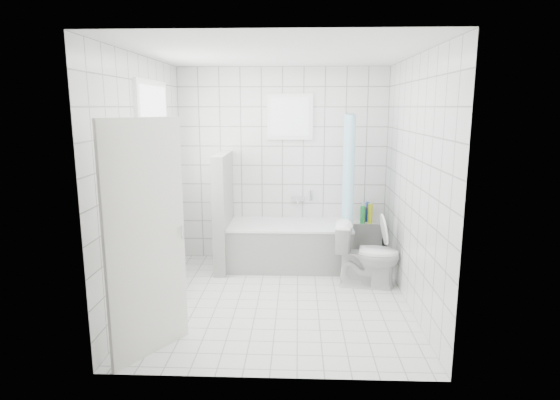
{
  "coord_description": "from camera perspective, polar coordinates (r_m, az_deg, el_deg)",
  "views": [
    {
      "loc": [
        0.21,
        -4.8,
        2.08
      ],
      "look_at": [
        0.01,
        0.35,
        1.05
      ],
      "focal_mm": 30.0,
      "sensor_mm": 36.0,
      "label": 1
    }
  ],
  "objects": [
    {
      "name": "tub_faucet",
      "position": [
        6.38,
        2.19,
        0.17
      ],
      "size": [
        0.18,
        0.06,
        0.06
      ],
      "primitive_type": "cube",
      "color": "silver",
      "rests_on": "wall_back"
    },
    {
      "name": "window_back",
      "position": [
        6.26,
        1.23,
        10.1
      ],
      "size": [
        0.5,
        0.01,
        0.5
      ],
      "primitive_type": "cube",
      "color": "white",
      "rests_on": "wall_back"
    },
    {
      "name": "curtain_rod",
      "position": [
        5.94,
        8.56,
        10.4
      ],
      "size": [
        0.02,
        0.8,
        0.02
      ],
      "primitive_type": "cylinder",
      "rotation": [
        1.57,
        0.0,
        0.0
      ],
      "color": "silver",
      "rests_on": "wall_back"
    },
    {
      "name": "wall_back",
      "position": [
        6.35,
        0.31,
        4.24
      ],
      "size": [
        2.8,
        0.02,
        2.6
      ],
      "primitive_type": "cube",
      "color": "white",
      "rests_on": "ground"
    },
    {
      "name": "toilet",
      "position": [
        5.61,
        10.59,
        -6.56
      ],
      "size": [
        0.8,
        0.53,
        0.76
      ],
      "primitive_type": "imported",
      "rotation": [
        0.0,
        0.0,
        1.43
      ],
      "color": "white",
      "rests_on": "ground"
    },
    {
      "name": "window_sill",
      "position": [
        5.46,
        -14.01,
        -1.95
      ],
      "size": [
        0.18,
        1.02,
        0.08
      ],
      "primitive_type": "cube",
      "color": "white",
      "rests_on": "wall_left"
    },
    {
      "name": "sill_bottles",
      "position": [
        5.35,
        -14.23,
        -0.46
      ],
      "size": [
        0.2,
        0.77,
        0.3
      ],
      "color": "#2C93C8",
      "rests_on": "window_sill"
    },
    {
      "name": "window_left",
      "position": [
        5.36,
        -14.85,
        5.78
      ],
      "size": [
        0.01,
        0.9,
        1.4
      ],
      "primitive_type": "cube",
      "color": "white",
      "rests_on": "wall_left"
    },
    {
      "name": "tiled_ledge",
      "position": [
        6.51,
        10.38,
        -5.0
      ],
      "size": [
        0.4,
        0.24,
        0.55
      ],
      "primitive_type": "cube",
      "color": "white",
      "rests_on": "ground"
    },
    {
      "name": "wall_left",
      "position": [
        5.13,
        -16.13,
        2.1
      ],
      "size": [
        0.02,
        3.0,
        2.6
      ],
      "primitive_type": "cube",
      "color": "white",
      "rests_on": "ground"
    },
    {
      "name": "ground",
      "position": [
        5.24,
        -0.27,
        -12.1
      ],
      "size": [
        3.0,
        3.0,
        0.0
      ],
      "primitive_type": "plane",
      "color": "white",
      "rests_on": "ground"
    },
    {
      "name": "bathtub",
      "position": [
        6.19,
        1.22,
        -5.51
      ],
      "size": [
        1.6,
        0.77,
        0.58
      ],
      "color": "white",
      "rests_on": "ground"
    },
    {
      "name": "ledge_bottles",
      "position": [
        6.38,
        10.5,
        -1.62
      ],
      "size": [
        0.17,
        0.17,
        0.28
      ],
      "color": "blue",
      "rests_on": "tiled_ledge"
    },
    {
      "name": "wall_right",
      "position": [
        5.01,
        15.94,
        1.9
      ],
      "size": [
        0.02,
        3.0,
        2.6
      ],
      "primitive_type": "cube",
      "color": "white",
      "rests_on": "ground"
    },
    {
      "name": "ceiling",
      "position": [
        4.84,
        -0.3,
        17.47
      ],
      "size": [
        3.0,
        3.0,
        0.0
      ],
      "primitive_type": "plane",
      "rotation": [
        3.14,
        0.0,
        0.0
      ],
      "color": "white",
      "rests_on": "ground"
    },
    {
      "name": "shower_curtain",
      "position": [
        5.89,
        8.44,
        1.59
      ],
      "size": [
        0.14,
        0.48,
        1.78
      ],
      "primitive_type": null,
      "color": "#4BB9DE",
      "rests_on": "curtain_rod"
    },
    {
      "name": "door",
      "position": [
        4.01,
        -15.98,
        -4.76
      ],
      "size": [
        0.47,
        0.69,
        2.0
      ],
      "primitive_type": "cube",
      "rotation": [
        0.0,
        0.0,
        -0.57
      ],
      "color": "silver",
      "rests_on": "ground"
    },
    {
      "name": "partition_wall",
      "position": [
        6.1,
        -6.91,
        -1.38
      ],
      "size": [
        0.15,
        0.85,
        1.5
      ],
      "primitive_type": "cube",
      "color": "white",
      "rests_on": "ground"
    },
    {
      "name": "wall_front",
      "position": [
        3.4,
        -1.38,
        -1.95
      ],
      "size": [
        2.8,
        0.02,
        2.6
      ],
      "primitive_type": "cube",
      "color": "white",
      "rests_on": "ground"
    }
  ]
}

